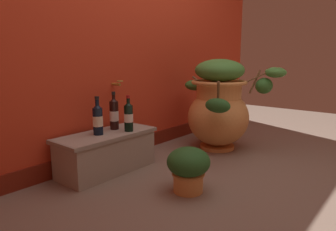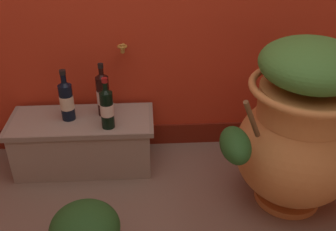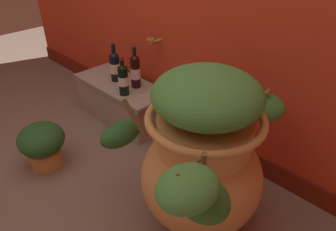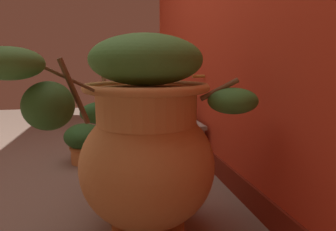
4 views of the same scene
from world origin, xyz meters
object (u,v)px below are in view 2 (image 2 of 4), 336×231
Objects in this scene: terracotta_urn at (301,130)px; wine_bottle_middle at (103,93)px; wine_bottle_left at (66,99)px; wine_bottle_right at (107,106)px.

terracotta_urn is 1.09m from wine_bottle_middle.
wine_bottle_middle is at bearing 156.81° from terracotta_urn.
terracotta_urn is at bearing -23.19° from wine_bottle_middle.
wine_bottle_middle reaches higher than wine_bottle_left.
terracotta_urn is 1.01m from wine_bottle_right.
terracotta_urn reaches higher than wine_bottle_middle.
wine_bottle_right is (0.23, -0.10, 0.00)m from wine_bottle_left.
wine_bottle_middle is at bearing 11.32° from wine_bottle_left.
wine_bottle_middle is at bearing 102.41° from wine_bottle_right.
wine_bottle_right is at bearing -77.59° from wine_bottle_middle.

